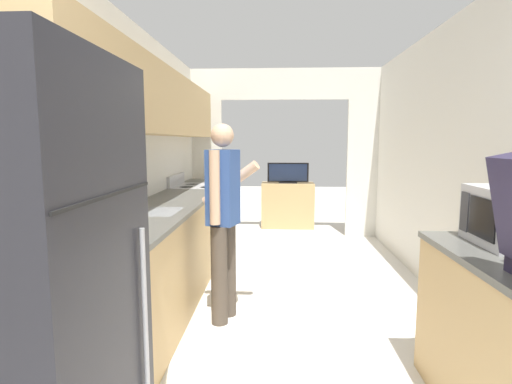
{
  "coord_description": "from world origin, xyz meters",
  "views": [
    {
      "loc": [
        -0.1,
        -0.67,
        1.44
      ],
      "look_at": [
        -0.27,
        2.52,
        1.03
      ],
      "focal_mm": 28.0,
      "sensor_mm": 36.0,
      "label": 1
    }
  ],
  "objects_px": {
    "refrigerator": "(19,298)",
    "television": "(288,173)",
    "person": "(223,218)",
    "tv_cabinet": "(288,205)",
    "range_oven": "(200,220)"
  },
  "relations": [
    {
      "from": "range_oven",
      "to": "tv_cabinet",
      "type": "height_order",
      "value": "range_oven"
    },
    {
      "from": "refrigerator",
      "to": "person",
      "type": "height_order",
      "value": "refrigerator"
    },
    {
      "from": "person",
      "to": "tv_cabinet",
      "type": "height_order",
      "value": "person"
    },
    {
      "from": "tv_cabinet",
      "to": "television",
      "type": "height_order",
      "value": "television"
    },
    {
      "from": "range_oven",
      "to": "television",
      "type": "xyz_separation_m",
      "value": [
        1.16,
        1.65,
        0.47
      ]
    },
    {
      "from": "range_oven",
      "to": "person",
      "type": "bearing_deg",
      "value": -73.26
    },
    {
      "from": "refrigerator",
      "to": "television",
      "type": "relative_size",
      "value": 2.58
    },
    {
      "from": "refrigerator",
      "to": "tv_cabinet",
      "type": "xyz_separation_m",
      "value": [
        1.11,
        5.29,
        -0.5
      ]
    },
    {
      "from": "refrigerator",
      "to": "range_oven",
      "type": "bearing_deg",
      "value": 90.79
    },
    {
      "from": "refrigerator",
      "to": "range_oven",
      "type": "distance_m",
      "value": 3.62
    },
    {
      "from": "range_oven",
      "to": "television",
      "type": "relative_size",
      "value": 1.51
    },
    {
      "from": "range_oven",
      "to": "tv_cabinet",
      "type": "distance_m",
      "value": 2.05
    },
    {
      "from": "television",
      "to": "range_oven",
      "type": "bearing_deg",
      "value": -125.19
    },
    {
      "from": "tv_cabinet",
      "to": "refrigerator",
      "type": "bearing_deg",
      "value": -101.88
    },
    {
      "from": "television",
      "to": "refrigerator",
      "type": "bearing_deg",
      "value": -101.97
    }
  ]
}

